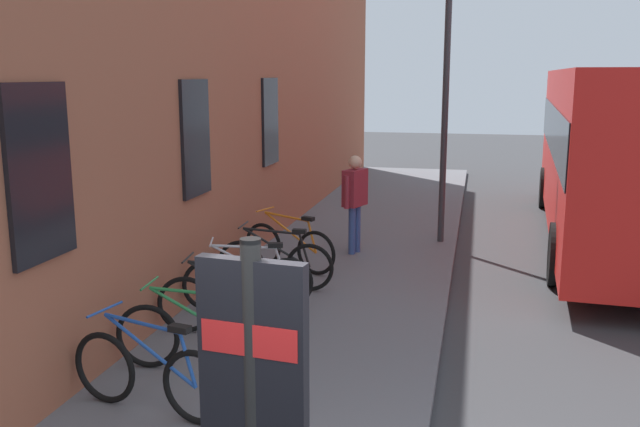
{
  "coord_description": "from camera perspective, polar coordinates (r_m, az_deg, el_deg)",
  "views": [
    {
      "loc": [
        -3.36,
        -0.32,
        3.27
      ],
      "look_at": [
        4.82,
        1.56,
        1.56
      ],
      "focal_mm": 38.63,
      "sensor_mm": 36.0,
      "label": 1
    }
  ],
  "objects": [
    {
      "name": "bicycle_beside_lamp",
      "position": [
        6.8,
        -13.95,
        -12.82
      ],
      "size": [
        0.53,
        1.75,
        0.97
      ],
      "color": "black",
      "rests_on": "sidewalk_pavement"
    },
    {
      "name": "street_lamp",
      "position": [
        13.04,
        10.41,
        10.96
      ],
      "size": [
        0.28,
        0.28,
        5.19
      ],
      "color": "#333338",
      "rests_on": "sidewalk_pavement"
    },
    {
      "name": "bicycle_mid_rack",
      "position": [
        7.61,
        -10.3,
        -9.97
      ],
      "size": [
        0.48,
        1.77,
        0.97
      ],
      "color": "black",
      "rests_on": "sidewalk_pavement"
    },
    {
      "name": "bicycle_leaning_wall",
      "position": [
        11.22,
        -2.55,
        -2.77
      ],
      "size": [
        0.72,
        1.69,
        0.97
      ],
      "color": "black",
      "rests_on": "sidewalk_pavement"
    },
    {
      "name": "bicycle_under_window",
      "position": [
        9.38,
        -5.92,
        -5.68
      ],
      "size": [
        0.66,
        1.71,
        0.97
      ],
      "color": "black",
      "rests_on": "sidewalk_pavement"
    },
    {
      "name": "transit_info_sign",
      "position": [
        3.48,
        -5.52,
        -15.03
      ],
      "size": [
        0.14,
        0.56,
        2.4
      ],
      "color": "black",
      "rests_on": "sidewalk_pavement"
    },
    {
      "name": "pedestrian_near_bus",
      "position": [
        12.16,
        2.91,
        1.62
      ],
      "size": [
        0.63,
        0.41,
        1.75
      ],
      "color": "#334C8C",
      "rests_on": "sidewalk_pavement"
    },
    {
      "name": "bicycle_nearest_sign",
      "position": [
        10.24,
        -3.71,
        -4.18
      ],
      "size": [
        0.48,
        1.77,
        0.97
      ],
      "color": "black",
      "rests_on": "sidewalk_pavement"
    },
    {
      "name": "sidewalk_pavement",
      "position": [
        11.99,
        2.53,
        -4.06
      ],
      "size": [
        24.0,
        3.5,
        0.12
      ],
      "primitive_type": "cube",
      "color": "slate",
      "rests_on": "ground"
    },
    {
      "name": "city_bus",
      "position": [
        14.58,
        23.58,
        5.21
      ],
      "size": [
        10.63,
        3.13,
        3.35
      ],
      "color": "red",
      "rests_on": "ground"
    },
    {
      "name": "bicycle_end_of_row",
      "position": [
        8.57,
        -7.62,
        -7.41
      ],
      "size": [
        0.48,
        1.76,
        0.97
      ],
      "color": "black",
      "rests_on": "sidewalk_pavement"
    },
    {
      "name": "station_facade",
      "position": [
        13.04,
        -5.66,
        13.96
      ],
      "size": [
        22.0,
        0.65,
        7.7
      ],
      "color": "#9E563D",
      "rests_on": "ground"
    },
    {
      "name": "ground",
      "position": [
        9.94,
        16.29,
        -8.2
      ],
      "size": [
        60.0,
        60.0,
        0.0
      ],
      "primitive_type": "plane",
      "color": "#38383A"
    }
  ]
}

